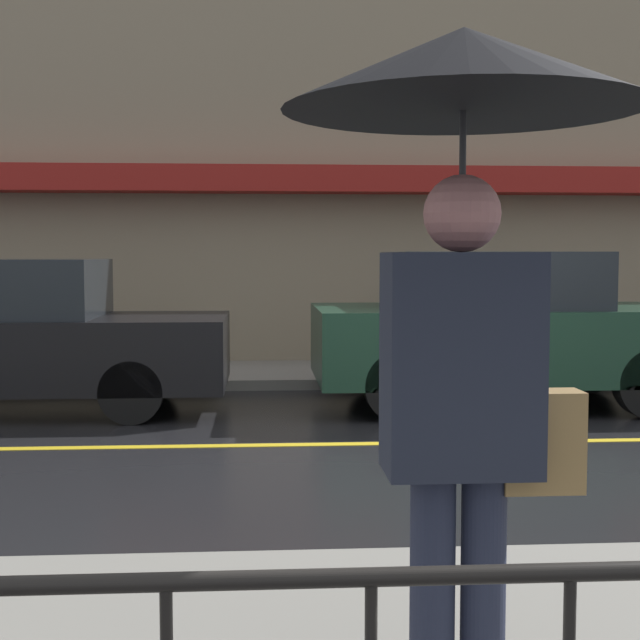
# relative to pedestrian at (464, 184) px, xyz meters

# --- Properties ---
(ground_plane) EXTENTS (80.00, 80.00, 0.00)m
(ground_plane) POSITION_rel_pedestrian_xyz_m (0.93, 4.78, -1.78)
(ground_plane) COLOR black
(sidewalk_far) EXTENTS (28.00, 1.98, 0.12)m
(sidewalk_far) POSITION_rel_pedestrian_xyz_m (0.93, 8.79, -1.72)
(sidewalk_far) COLOR gray
(sidewalk_far) RESTS_ON ground_plane
(lane_marking) EXTENTS (25.20, 0.12, 0.01)m
(lane_marking) POSITION_rel_pedestrian_xyz_m (0.93, 4.78, -1.78)
(lane_marking) COLOR gold
(lane_marking) RESTS_ON ground_plane
(building_storefront) EXTENTS (28.00, 0.85, 6.54)m
(building_storefront) POSITION_rel_pedestrian_xyz_m (0.93, 9.90, 1.45)
(building_storefront) COLOR gray
(building_storefront) RESTS_ON ground_plane
(pedestrian) EXTENTS (1.05, 1.05, 2.10)m
(pedestrian) POSITION_rel_pedestrian_xyz_m (0.00, 0.00, 0.00)
(pedestrian) COLOR #23283D
(pedestrian) RESTS_ON sidewalk_near
(car_dark_green) EXTENTS (3.94, 1.89, 1.62)m
(car_dark_green) POSITION_rel_pedestrian_xyz_m (1.91, 6.60, -0.96)
(car_dark_green) COLOR #193828
(car_dark_green) RESTS_ON ground_plane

